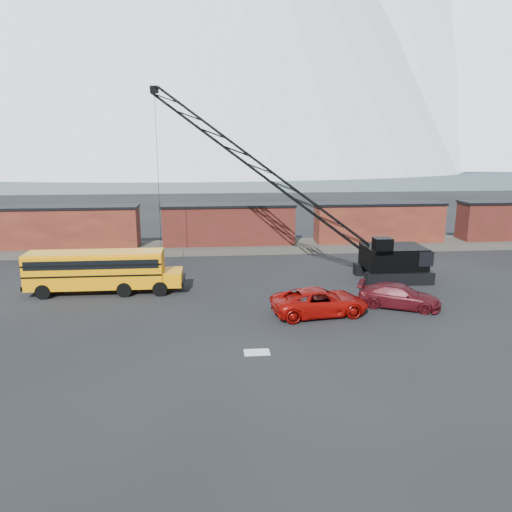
# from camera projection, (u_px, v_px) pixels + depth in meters

# --- Properties ---
(ground) EXTENTS (160.00, 160.00, 0.00)m
(ground) POSITION_uv_depth(u_px,v_px,m) (243.00, 326.00, 31.02)
(ground) COLOR black
(ground) RESTS_ON ground
(gravel_berm) EXTENTS (120.00, 5.00, 0.70)m
(gravel_berm) POSITION_uv_depth(u_px,v_px,m) (229.00, 247.00, 52.28)
(gravel_berm) COLOR #4B463E
(gravel_berm) RESTS_ON ground
(boxcar_west_near) EXTENTS (13.70, 3.10, 4.17)m
(boxcar_west_near) POSITION_uv_depth(u_px,v_px,m) (70.00, 227.00, 50.31)
(boxcar_west_near) COLOR #461514
(boxcar_west_near) RESTS_ON gravel_berm
(boxcar_mid) EXTENTS (13.70, 3.10, 4.17)m
(boxcar_mid) POSITION_uv_depth(u_px,v_px,m) (229.00, 224.00, 51.73)
(boxcar_mid) COLOR #511916
(boxcar_mid) RESTS_ON gravel_berm
(boxcar_east_near) EXTENTS (13.70, 3.10, 4.17)m
(boxcar_east_near) POSITION_uv_depth(u_px,v_px,m) (379.00, 222.00, 53.15)
(boxcar_east_near) COLOR #461514
(boxcar_east_near) RESTS_ON gravel_berm
(snow_patch) EXTENTS (1.40, 0.90, 0.02)m
(snow_patch) POSITION_uv_depth(u_px,v_px,m) (257.00, 352.00, 27.18)
(snow_patch) COLOR silver
(snow_patch) RESTS_ON ground
(school_bus) EXTENTS (11.65, 2.65, 3.19)m
(school_bus) POSITION_uv_depth(u_px,v_px,m) (101.00, 270.00, 37.38)
(school_bus) COLOR orange
(school_bus) RESTS_ON ground
(red_pickup) EXTENTS (6.77, 3.82, 1.78)m
(red_pickup) POSITION_uv_depth(u_px,v_px,m) (320.00, 302.00, 32.92)
(red_pickup) COLOR #910A07
(red_pickup) RESTS_ON ground
(maroon_suv) EXTENTS (6.02, 4.38, 1.62)m
(maroon_suv) POSITION_uv_depth(u_px,v_px,m) (399.00, 296.00, 34.38)
(maroon_suv) COLOR #480C13
(maroon_suv) RESTS_ON ground
(crawler_crane) EXTENTS (22.64, 7.69, 15.88)m
(crawler_crane) POSITION_uv_depth(u_px,v_px,m) (265.00, 172.00, 41.16)
(crawler_crane) COLOR black
(crawler_crane) RESTS_ON ground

